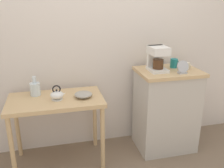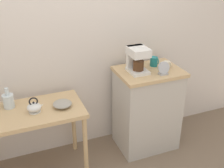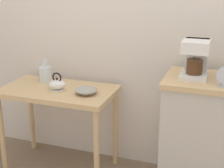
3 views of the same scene
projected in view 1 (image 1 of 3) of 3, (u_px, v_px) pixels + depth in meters
ground_plane at (111, 155)px, 2.81m from camera, size 8.00×8.00×0.00m
back_wall at (111, 23)px, 2.74m from camera, size 4.40×0.10×2.80m
wooden_table at (56, 108)px, 2.50m from camera, size 0.92×0.53×0.73m
kitchen_counter at (166, 110)px, 2.84m from camera, size 0.66×0.50×0.93m
bowl_stoneware at (83, 94)px, 2.49m from camera, size 0.18×0.18×0.06m
teakettle at (57, 95)px, 2.43m from camera, size 0.15×0.13×0.15m
glass_carafe_vase at (35, 89)px, 2.53m from camera, size 0.10×0.10×0.20m
coffee_maker at (157, 57)px, 2.63m from camera, size 0.18×0.22×0.26m
mug_small_cream at (187, 66)px, 2.70m from camera, size 0.08×0.07×0.08m
mug_dark_teal at (174, 63)px, 2.77m from camera, size 0.09×0.08×0.10m
table_clock at (183, 68)px, 2.55m from camera, size 0.12×0.06×0.13m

